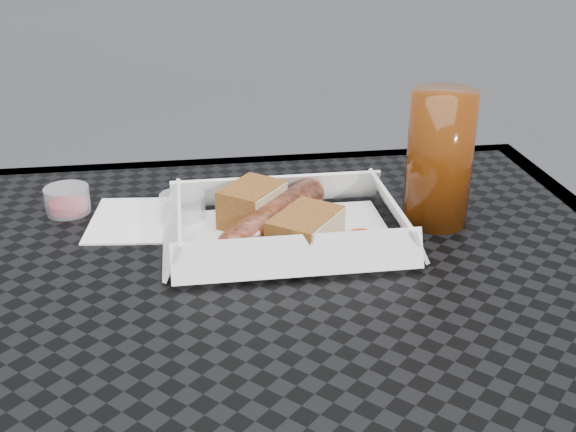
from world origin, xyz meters
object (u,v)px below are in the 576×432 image
object	(u,v)px
patio_table	(266,383)
food_tray	(287,236)
bratwurst	(275,218)
drink_glass	(439,159)

from	to	relation	value
patio_table	food_tray	distance (m)	0.17
food_tray	bratwurst	xyz separation A→B (m)	(-0.01, 0.01, 0.02)
patio_table	food_tray	world-z (taller)	food_tray
bratwurst	drink_glass	distance (m)	0.19
patio_table	bratwurst	xyz separation A→B (m)	(0.03, 0.15, 0.10)
patio_table	drink_glass	xyz separation A→B (m)	(0.21, 0.16, 0.15)
patio_table	drink_glass	size ratio (longest dim) A/B	5.42
patio_table	bratwurst	bearing A→B (deg)	79.50
food_tray	drink_glass	bearing A→B (deg)	6.12
drink_glass	patio_table	bearing A→B (deg)	-142.20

